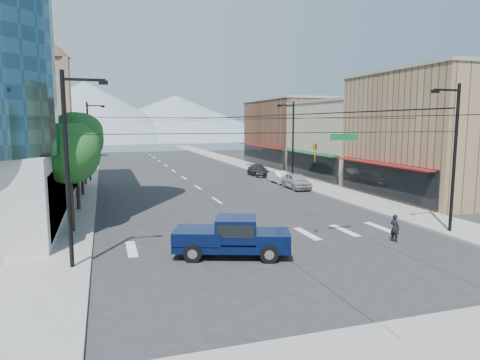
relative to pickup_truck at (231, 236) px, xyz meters
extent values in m
plane|color=#28282B|center=(3.24, 1.28, -1.05)|extent=(160.00, 160.00, 0.00)
cube|color=gray|center=(-8.76, 41.28, -0.97)|extent=(4.00, 120.00, 0.15)
cube|color=gray|center=(15.24, 41.28, -0.97)|extent=(4.00, 120.00, 0.15)
cube|color=gray|center=(3.24, -10.72, -0.97)|extent=(28.00, 4.00, 0.15)
cube|color=#8C6B4C|center=(23.24, 11.28, 4.45)|extent=(12.00, 14.00, 11.00)
cube|color=tan|center=(23.24, 25.28, 3.45)|extent=(12.00, 14.00, 9.00)
cube|color=brown|center=(23.24, 41.28, 3.95)|extent=(12.00, 18.00, 10.00)
cube|color=#8C6B4C|center=(-13.26, 63.28, 7.95)|extent=(4.00, 4.00, 18.00)
cone|color=brown|center=(-13.26, 63.28, 18.15)|extent=(4.80, 4.80, 2.40)
cone|color=gray|center=(-11.76, 151.28, 9.95)|extent=(80.00, 80.00, 22.00)
cone|color=gray|center=(23.24, 161.28, 7.95)|extent=(90.00, 90.00, 18.00)
cylinder|color=black|center=(-7.96, 7.28, 1.23)|extent=(0.28, 0.28, 4.55)
sphere|color=#164419|center=(-7.96, 7.28, 3.83)|extent=(3.64, 3.64, 3.64)
sphere|color=#164419|center=(-7.56, 7.58, 4.23)|extent=(2.86, 2.86, 2.86)
cylinder|color=black|center=(-7.96, 14.28, 1.51)|extent=(0.28, 0.28, 5.11)
sphere|color=#164419|center=(-7.96, 14.28, 4.43)|extent=(4.09, 4.09, 4.09)
sphere|color=#164419|center=(-7.56, 14.58, 4.83)|extent=(3.21, 3.21, 3.21)
cylinder|color=black|center=(-7.96, 21.28, 1.23)|extent=(0.28, 0.28, 4.55)
sphere|color=#164419|center=(-7.96, 21.28, 3.83)|extent=(3.64, 3.64, 3.64)
sphere|color=#164419|center=(-7.56, 21.58, 4.23)|extent=(2.86, 2.86, 2.86)
cylinder|color=black|center=(-7.96, 28.28, 1.51)|extent=(0.28, 0.28, 5.11)
sphere|color=#164419|center=(-7.96, 28.28, 4.43)|extent=(4.09, 4.09, 4.09)
sphere|color=#164419|center=(-7.56, 28.58, 4.83)|extent=(3.21, 3.21, 3.21)
cylinder|color=black|center=(-7.56, 0.28, 3.45)|extent=(0.20, 0.20, 9.00)
cylinder|color=black|center=(14.04, 0.28, 3.45)|extent=(0.20, 0.20, 9.00)
cylinder|color=black|center=(3.24, 0.28, 5.15)|extent=(21.60, 0.04, 0.04)
imported|color=gold|center=(4.74, 0.28, 4.10)|extent=(0.16, 0.20, 1.00)
cube|color=#0C6626|center=(6.44, 0.28, 4.90)|extent=(1.60, 0.06, 0.35)
cylinder|color=black|center=(-7.56, 31.28, 3.45)|extent=(0.20, 0.20, 9.00)
cube|color=black|center=(-6.66, 31.28, 7.55)|extent=(1.80, 0.12, 0.12)
cube|color=black|center=(-5.86, 31.28, 7.45)|extent=(0.40, 0.25, 0.18)
cylinder|color=black|center=(14.04, 23.28, 3.45)|extent=(0.20, 0.20, 9.00)
cube|color=black|center=(13.14, 23.28, 7.55)|extent=(1.80, 0.12, 0.12)
cube|color=black|center=(12.34, 23.28, 7.45)|extent=(0.40, 0.25, 0.18)
cube|color=#071237|center=(0.02, -0.01, -0.46)|extent=(6.19, 3.93, 0.37)
cube|color=#071237|center=(1.97, -0.70, -0.04)|extent=(2.26, 2.46, 0.58)
cube|color=#071237|center=(0.22, -0.08, 0.38)|extent=(2.55, 2.51, 1.16)
cube|color=black|center=(0.22, -0.08, 0.49)|extent=(2.36, 2.47, 0.63)
cube|color=#071237|center=(-1.57, 0.56, 0.01)|extent=(3.00, 2.80, 0.69)
cube|color=silver|center=(2.76, -0.98, -0.46)|extent=(0.79, 1.94, 0.37)
cube|color=silver|center=(-2.72, 0.96, -0.46)|extent=(0.79, 1.94, 0.32)
cylinder|color=black|center=(1.43, -1.57, -0.60)|extent=(0.94, 0.60, 0.89)
cylinder|color=black|center=(2.10, 0.32, -0.60)|extent=(0.94, 0.60, 0.89)
cylinder|color=black|center=(-2.06, -0.34, -0.60)|extent=(0.94, 0.60, 0.89)
cylinder|color=black|center=(-1.39, 1.56, -0.60)|extent=(0.94, 0.60, 0.89)
imported|color=black|center=(9.59, -0.27, -0.25)|extent=(0.53, 0.66, 1.60)
imported|color=#B9B8BE|center=(12.64, 19.32, -0.24)|extent=(2.12, 4.80, 1.61)
imported|color=silver|center=(12.64, 23.57, -0.37)|extent=(1.56, 4.14, 1.35)
imported|color=#2B2B2D|center=(12.64, 30.39, -0.37)|extent=(1.97, 4.70, 1.36)
camera|label=1|loc=(-5.97, -20.11, 5.69)|focal=32.00mm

